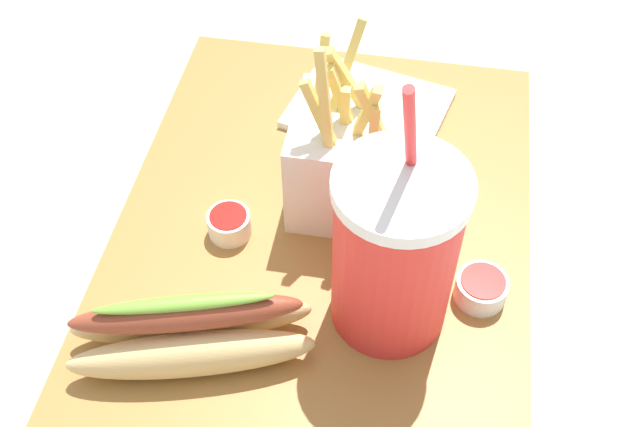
# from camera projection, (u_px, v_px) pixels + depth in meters

# --- Properties ---
(ground_plane) EXTENTS (2.40, 2.40, 0.02)m
(ground_plane) POSITION_uv_depth(u_px,v_px,m) (320.00, 259.00, 0.64)
(ground_plane) COLOR silver
(food_tray) EXTENTS (0.48, 0.34, 0.02)m
(food_tray) POSITION_uv_depth(u_px,v_px,m) (320.00, 245.00, 0.62)
(food_tray) COLOR olive
(food_tray) RESTS_ON ground_plane
(soda_cup) EXTENTS (0.09, 0.09, 0.22)m
(soda_cup) POSITION_uv_depth(u_px,v_px,m) (395.00, 251.00, 0.52)
(soda_cup) COLOR red
(soda_cup) RESTS_ON food_tray
(fries_basket) EXTENTS (0.09, 0.09, 0.17)m
(fries_basket) POSITION_uv_depth(u_px,v_px,m) (348.00, 157.00, 0.61)
(fries_basket) COLOR white
(fries_basket) RESTS_ON food_tray
(hot_dog_1) EXTENTS (0.10, 0.18, 0.07)m
(hot_dog_1) POSITION_uv_depth(u_px,v_px,m) (191.00, 332.00, 0.53)
(hot_dog_1) COLOR #DBB775
(hot_dog_1) RESTS_ON food_tray
(ketchup_cup_1) EXTENTS (0.04, 0.04, 0.02)m
(ketchup_cup_1) POSITION_uv_depth(u_px,v_px,m) (481.00, 288.00, 0.57)
(ketchup_cup_1) COLOR white
(ketchup_cup_1) RESTS_ON food_tray
(ketchup_cup_2) EXTENTS (0.04, 0.04, 0.02)m
(ketchup_cup_2) POSITION_uv_depth(u_px,v_px,m) (229.00, 223.00, 0.61)
(ketchup_cup_2) COLOR white
(ketchup_cup_2) RESTS_ON food_tray
(napkin_stack) EXTENTS (0.14, 0.16, 0.01)m
(napkin_stack) POSITION_uv_depth(u_px,v_px,m) (369.00, 108.00, 0.71)
(napkin_stack) COLOR white
(napkin_stack) RESTS_ON food_tray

